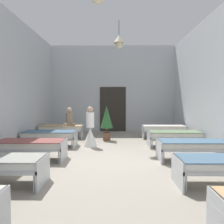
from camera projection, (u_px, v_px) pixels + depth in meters
The scene contains 11 objects.
ground_plane at pixel (111, 162), 6.50m from camera, with size 7.25×12.67×0.10m, color #9E9384.
room_shell at pixel (112, 82), 7.78m from camera, with size 7.05×12.27×4.62m.
bed_left_row_2 at pixel (31, 145), 6.50m from camera, with size 1.90×0.84×0.57m.
bed_right_row_2 at pixel (192, 145), 6.45m from camera, with size 1.90×0.84×0.57m.
bed_left_row_3 at pixel (50, 135), 8.39m from camera, with size 1.90×0.84×0.57m.
bed_right_row_3 at pixel (174, 135), 8.34m from camera, with size 1.90×0.84×0.57m.
bed_left_row_4 at pixel (62, 128), 10.29m from camera, with size 1.90×0.84×0.57m.
bed_right_row_4 at pixel (163, 128), 10.24m from camera, with size 1.90×0.84×0.57m.
nurse_near_aisle at pixel (90, 132), 8.43m from camera, with size 0.52×0.52×1.49m.
patient_seated_primary at pixel (69, 119), 10.23m from camera, with size 0.44×0.44×0.80m.
potted_plant at pixel (107, 119), 9.64m from camera, with size 0.52×0.52×1.47m.
Camera 1 is at (0.08, -6.41, 1.73)m, focal length 36.77 mm.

